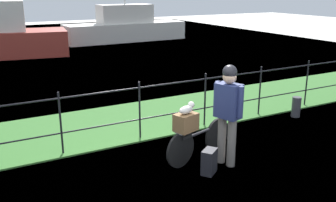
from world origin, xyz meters
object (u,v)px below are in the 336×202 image
object	(u,v)px
wooden_crate	(186,122)
cyclist_person	(228,107)
mooring_bollard	(296,107)
bicycle_main	(199,141)
terrier_dog	(187,109)
moored_boat_near	(125,28)
backpack_on_paving	(209,162)

from	to	relation	value
wooden_crate	cyclist_person	bearing A→B (deg)	-25.86
mooring_bollard	bicycle_main	bearing A→B (deg)	-165.75
wooden_crate	cyclist_person	size ratio (longest dim) A/B	0.22
bicycle_main	cyclist_person	world-z (taller)	cyclist_person
wooden_crate	bicycle_main	bearing A→B (deg)	15.82
terrier_dog	mooring_bollard	xyz separation A→B (m)	(3.46, 0.89, -0.74)
bicycle_main	moored_boat_near	distance (m)	15.38
mooring_bollard	moored_boat_near	world-z (taller)	moored_boat_near
bicycle_main	terrier_dog	xyz separation A→B (m)	(-0.30, -0.08, 0.65)
terrier_dog	moored_boat_near	xyz separation A→B (m)	(5.06, 14.70, -0.25)
backpack_on_paving	terrier_dog	bearing A→B (deg)	72.79
cyclist_person	backpack_on_paving	distance (m)	0.93
wooden_crate	terrier_dog	bearing A→B (deg)	15.82
mooring_bollard	moored_boat_near	distance (m)	13.92
bicycle_main	mooring_bollard	size ratio (longest dim) A/B	3.26
bicycle_main	wooden_crate	size ratio (longest dim) A/B	4.15
wooden_crate	mooring_bollard	world-z (taller)	wooden_crate
wooden_crate	backpack_on_paving	size ratio (longest dim) A/B	0.91
bicycle_main	wooden_crate	bearing A→B (deg)	-164.18
wooden_crate	moored_boat_near	size ratio (longest dim) A/B	0.05
terrier_dog	backpack_on_paving	distance (m)	0.90
terrier_dog	mooring_bollard	world-z (taller)	terrier_dog
wooden_crate	backpack_on_paving	distance (m)	0.73
bicycle_main	cyclist_person	xyz separation A→B (m)	(0.29, -0.39, 0.68)
mooring_bollard	backpack_on_paving	bearing A→B (deg)	-158.03
cyclist_person	mooring_bollard	world-z (taller)	cyclist_person
bicycle_main	mooring_bollard	distance (m)	3.26
bicycle_main	terrier_dog	size ratio (longest dim) A/B	4.66
bicycle_main	backpack_on_paving	bearing A→B (deg)	-106.05
wooden_crate	backpack_on_paving	bearing A→B (deg)	-69.01
bicycle_main	backpack_on_paving	size ratio (longest dim) A/B	3.78
terrier_dog	mooring_bollard	distance (m)	3.64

